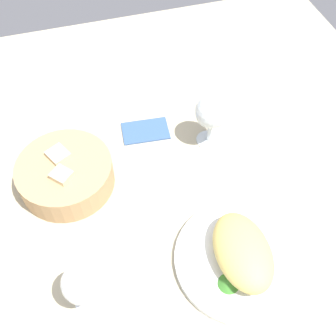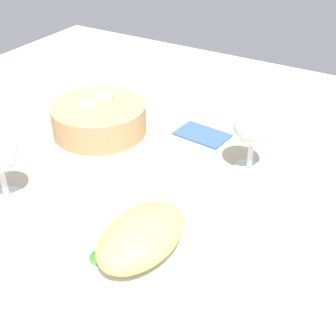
% 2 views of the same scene
% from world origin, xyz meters
% --- Properties ---
extents(ground_plane, '(1.40, 1.40, 0.02)m').
position_xyz_m(ground_plane, '(0.00, 0.00, -0.01)').
color(ground_plane, '#B5AA8B').
extents(plate, '(0.25, 0.25, 0.01)m').
position_xyz_m(plate, '(-0.15, -0.14, 0.01)').
color(plate, white).
rests_on(plate, ground_plane).
extents(omelette, '(0.17, 0.11, 0.05)m').
position_xyz_m(omelette, '(-0.15, -0.14, 0.04)').
color(omelette, '#D5BC61').
rests_on(omelette, plate).
extents(lettuce_garnish, '(0.04, 0.04, 0.02)m').
position_xyz_m(lettuce_garnish, '(-0.19, -0.10, 0.02)').
color(lettuce_garnish, '#3B7D2B').
rests_on(lettuce_garnish, plate).
extents(bread_basket, '(0.20, 0.20, 0.08)m').
position_xyz_m(bread_basket, '(0.12, 0.15, 0.03)').
color(bread_basket, tan).
rests_on(bread_basket, ground_plane).
extents(wine_glass_near, '(0.07, 0.07, 0.13)m').
position_xyz_m(wine_glass_near, '(0.15, -0.19, 0.09)').
color(wine_glass_near, silver).
rests_on(wine_glass_near, ground_plane).
extents(folded_napkin, '(0.08, 0.12, 0.01)m').
position_xyz_m(folded_napkin, '(0.22, -0.05, 0.00)').
color(folded_napkin, '#36578C').
rests_on(folded_napkin, ground_plane).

